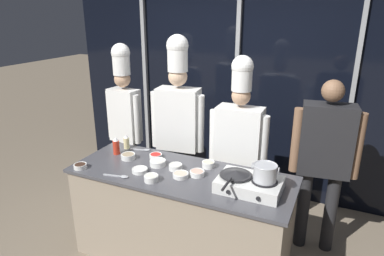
# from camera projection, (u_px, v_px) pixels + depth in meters

# --- Properties ---
(ground_plane) EXTENTS (24.00, 24.00, 0.00)m
(ground_plane) POSITION_uv_depth(u_px,v_px,m) (181.00, 256.00, 3.36)
(ground_plane) COLOR #7F705B
(window_wall_back) EXTENTS (4.66, 0.09, 2.70)m
(window_wall_back) POSITION_uv_depth(u_px,v_px,m) (237.00, 89.00, 4.31)
(window_wall_back) COLOR black
(window_wall_back) RESTS_ON ground_plane
(demo_counter) EXTENTS (2.03, 0.77, 0.91)m
(demo_counter) POSITION_uv_depth(u_px,v_px,m) (181.00, 217.00, 3.21)
(demo_counter) COLOR gray
(demo_counter) RESTS_ON ground_plane
(portable_stove) EXTENTS (0.51, 0.37, 0.11)m
(portable_stove) POSITION_uv_depth(u_px,v_px,m) (249.00, 184.00, 2.77)
(portable_stove) COLOR silver
(portable_stove) RESTS_ON demo_counter
(frying_pan) EXTENTS (0.27, 0.47, 0.04)m
(frying_pan) POSITION_uv_depth(u_px,v_px,m) (236.00, 173.00, 2.78)
(frying_pan) COLOR #232326
(frying_pan) RESTS_ON portable_stove
(stock_pot) EXTENTS (0.21, 0.19, 0.14)m
(stock_pot) POSITION_uv_depth(u_px,v_px,m) (265.00, 172.00, 2.68)
(stock_pot) COLOR #B7BABF
(stock_pot) RESTS_ON portable_stove
(squeeze_bottle_oil) EXTENTS (0.06, 0.06, 0.15)m
(squeeze_bottle_oil) POSITION_uv_depth(u_px,v_px,m) (126.00, 142.00, 3.59)
(squeeze_bottle_oil) COLOR beige
(squeeze_bottle_oil) RESTS_ON demo_counter
(squeeze_bottle_chili) EXTENTS (0.07, 0.07, 0.18)m
(squeeze_bottle_chili) POSITION_uv_depth(u_px,v_px,m) (116.00, 146.00, 3.44)
(squeeze_bottle_chili) COLOR red
(squeeze_bottle_chili) RESTS_ON demo_counter
(prep_bowl_noodles) EXTENTS (0.12, 0.12, 0.06)m
(prep_bowl_noodles) POSITION_uv_depth(u_px,v_px,m) (208.00, 164.00, 3.17)
(prep_bowl_noodles) COLOR white
(prep_bowl_noodles) RESTS_ON demo_counter
(prep_bowl_shrimp) EXTENTS (0.13, 0.13, 0.05)m
(prep_bowl_shrimp) POSITION_uv_depth(u_px,v_px,m) (197.00, 173.00, 3.01)
(prep_bowl_shrimp) COLOR white
(prep_bowl_shrimp) RESTS_ON demo_counter
(prep_bowl_mushrooms) EXTENTS (0.14, 0.14, 0.05)m
(prep_bowl_mushrooms) POSITION_uv_depth(u_px,v_px,m) (128.00, 156.00, 3.35)
(prep_bowl_mushrooms) COLOR white
(prep_bowl_mushrooms) RESTS_ON demo_counter
(prep_bowl_soy_glaze) EXTENTS (0.12, 0.12, 0.04)m
(prep_bowl_soy_glaze) POSITION_uv_depth(u_px,v_px,m) (80.00, 166.00, 3.15)
(prep_bowl_soy_glaze) COLOR white
(prep_bowl_soy_glaze) RESTS_ON demo_counter
(prep_bowl_bell_pepper) EXTENTS (0.13, 0.13, 0.04)m
(prep_bowl_bell_pepper) POSITION_uv_depth(u_px,v_px,m) (156.00, 156.00, 3.37)
(prep_bowl_bell_pepper) COLOR white
(prep_bowl_bell_pepper) RESTS_ON demo_counter
(prep_bowl_bean_sprouts) EXTENTS (0.12, 0.12, 0.06)m
(prep_bowl_bean_sprouts) POSITION_uv_depth(u_px,v_px,m) (151.00, 178.00, 2.91)
(prep_bowl_bean_sprouts) COLOR white
(prep_bowl_bean_sprouts) RESTS_ON demo_counter
(prep_bowl_onion) EXTENTS (0.15, 0.15, 0.05)m
(prep_bowl_onion) POSITION_uv_depth(u_px,v_px,m) (158.00, 162.00, 3.20)
(prep_bowl_onion) COLOR white
(prep_bowl_onion) RESTS_ON demo_counter
(prep_bowl_rice) EXTENTS (0.14, 0.14, 0.04)m
(prep_bowl_rice) POSITION_uv_depth(u_px,v_px,m) (140.00, 170.00, 3.08)
(prep_bowl_rice) COLOR white
(prep_bowl_rice) RESTS_ON demo_counter
(prep_bowl_garlic) EXTENTS (0.12, 0.12, 0.05)m
(prep_bowl_garlic) POSITION_uv_depth(u_px,v_px,m) (175.00, 166.00, 3.12)
(prep_bowl_garlic) COLOR white
(prep_bowl_garlic) RESTS_ON demo_counter
(prep_bowl_chicken) EXTENTS (0.14, 0.14, 0.04)m
(prep_bowl_chicken) POSITION_uv_depth(u_px,v_px,m) (181.00, 175.00, 2.99)
(prep_bowl_chicken) COLOR white
(prep_bowl_chicken) RESTS_ON demo_counter
(serving_spoon_slotted) EXTENTS (0.24, 0.07, 0.02)m
(serving_spoon_slotted) POSITION_uv_depth(u_px,v_px,m) (121.00, 176.00, 2.99)
(serving_spoon_slotted) COLOR #B2B5BA
(serving_spoon_slotted) RESTS_ON demo_counter
(serving_spoon_solid) EXTENTS (0.21, 0.09, 0.02)m
(serving_spoon_solid) POSITION_uv_depth(u_px,v_px,m) (144.00, 150.00, 3.55)
(serving_spoon_solid) COLOR #B2B5BA
(serving_spoon_solid) RESTS_ON demo_counter
(chef_head) EXTENTS (0.48, 0.23, 1.94)m
(chef_head) POSITION_uv_depth(u_px,v_px,m) (124.00, 110.00, 4.05)
(chef_head) COLOR #232326
(chef_head) RESTS_ON ground_plane
(chef_sous) EXTENTS (0.59, 0.29, 2.06)m
(chef_sous) POSITION_uv_depth(u_px,v_px,m) (178.00, 118.00, 3.69)
(chef_sous) COLOR #232326
(chef_sous) RESTS_ON ground_plane
(chef_line) EXTENTS (0.60, 0.24, 1.90)m
(chef_line) POSITION_uv_depth(u_px,v_px,m) (239.00, 138.00, 3.42)
(chef_line) COLOR #4C4C51
(chef_line) RESTS_ON ground_plane
(person_guest) EXTENTS (0.61, 0.30, 1.72)m
(person_guest) POSITION_uv_depth(u_px,v_px,m) (325.00, 153.00, 3.17)
(person_guest) COLOR #232326
(person_guest) RESTS_ON ground_plane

